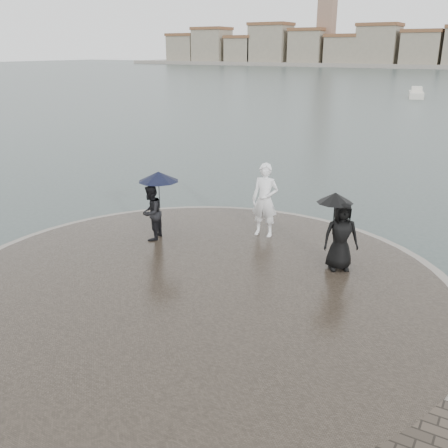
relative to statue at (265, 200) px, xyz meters
The scene contains 6 objects.
ground 7.37m from the statue, 89.63° to the right, with size 400.00×400.00×0.00m, color #2B3835.
kerb_ring 3.94m from the statue, 89.29° to the right, with size 12.50×12.50×0.32m, color gray.
quay_tip 3.93m from the statue, 89.29° to the right, with size 11.90×11.90×0.36m, color #2D261E.
statue is the anchor object (origin of this frame).
visitor_left 3.25m from the statue, 143.02° to the right, with size 1.24×1.15×2.04m.
visitor_right 2.91m from the statue, 23.92° to the right, with size 1.22×1.03×1.95m.
Camera 1 is at (6.12, -5.44, 5.66)m, focal length 40.00 mm.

